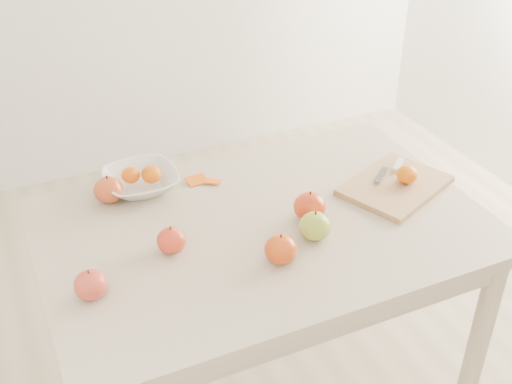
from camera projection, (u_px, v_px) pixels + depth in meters
name	position (u px, v px, depth m)	size (l,w,h in m)	color
table	(263.00, 251.00, 1.80)	(1.20, 0.80, 0.75)	beige
cutting_board	(395.00, 186.00, 1.89)	(0.31, 0.22, 0.02)	tan
board_tangerine	(407.00, 174.00, 1.88)	(0.06, 0.06, 0.05)	#D35407
fruit_bowl	(141.00, 181.00, 1.88)	(0.22, 0.22, 0.05)	white
bowl_tangerine_near	(131.00, 175.00, 1.87)	(0.05, 0.05, 0.05)	#E56308
bowl_tangerine_far	(151.00, 174.00, 1.87)	(0.06, 0.06, 0.05)	#CB4C07
orange_peel_a	(197.00, 181.00, 1.93)	(0.06, 0.04, 0.00)	#D4560F
orange_peel_b	(213.00, 182.00, 1.92)	(0.04, 0.04, 0.00)	#EC5110
paring_knife	(395.00, 167.00, 1.95)	(0.16, 0.10, 0.01)	white
apple_green	(315.00, 226.00, 1.67)	(0.08, 0.08, 0.08)	olive
apple_red_b	(171.00, 240.00, 1.63)	(0.07, 0.07, 0.07)	#A4171B
apple_red_d	(91.00, 285.00, 1.48)	(0.08, 0.08, 0.07)	maroon
apple_red_c	(281.00, 249.00, 1.59)	(0.08, 0.08, 0.08)	maroon
apple_red_a	(109.00, 190.00, 1.82)	(0.08, 0.08, 0.08)	#A02A1D
apple_red_e	(310.00, 206.00, 1.75)	(0.09, 0.09, 0.08)	#A12110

